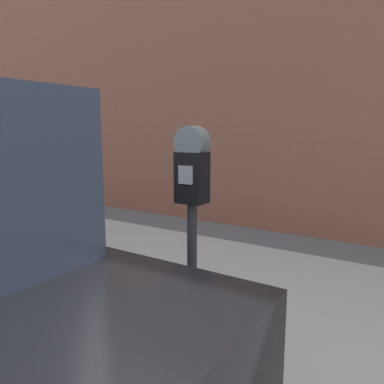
% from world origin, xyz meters
% --- Properties ---
extents(sidewalk, '(24.00, 2.80, 0.14)m').
position_xyz_m(sidewalk, '(0.00, 2.20, 0.07)').
color(sidewalk, '#ADAAA3').
rests_on(sidewalk, ground_plane).
extents(building_facade, '(24.00, 0.30, 5.30)m').
position_xyz_m(building_facade, '(0.00, 4.95, 2.65)').
color(building_facade, '#935642').
rests_on(building_facade, ground_plane).
extents(parking_meter, '(0.19, 0.13, 1.45)m').
position_xyz_m(parking_meter, '(0.52, 1.18, 1.18)').
color(parking_meter, '#2D2D30').
rests_on(parking_meter, sidewalk).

